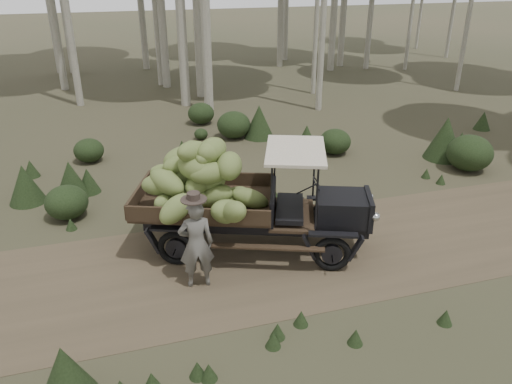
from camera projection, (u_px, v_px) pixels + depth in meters
ground at (327, 250)px, 11.11m from camera, size 120.00×120.00×0.00m
dirt_track at (327, 250)px, 11.11m from camera, size 70.00×4.00×0.01m
banana_truck at (222, 187)px, 10.51m from camera, size 5.34×3.38×2.61m
farmer at (196, 243)px, 9.53m from camera, size 0.71×0.53×2.02m
undergrowth at (275, 224)px, 11.08m from camera, size 22.22×23.02×1.38m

